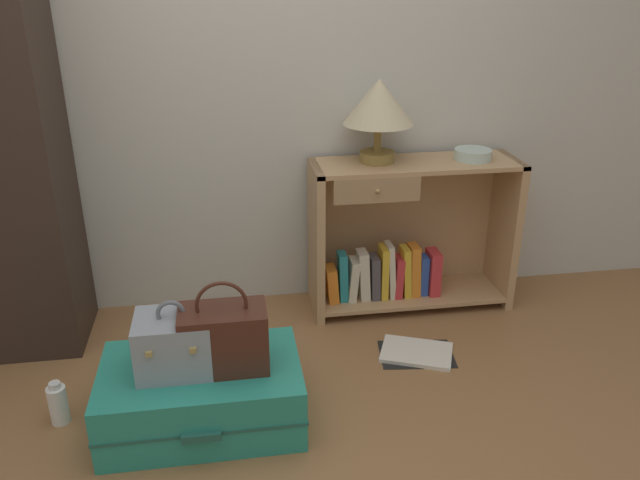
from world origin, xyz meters
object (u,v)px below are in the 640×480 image
object	(u,v)px
bowl	(473,154)
open_book_on_floor	(416,353)
bookshelf	(404,240)
handbag	(224,338)
bottle	(58,404)
train_case	(174,343)
table_lamp	(379,105)
suitcase_large	(202,394)

from	to	relation	value
bowl	open_book_on_floor	xyz separation A→B (m)	(-0.39, -0.48, -0.80)
bookshelf	handbag	world-z (taller)	bookshelf
bottle	train_case	bearing A→B (deg)	-10.61
bottle	bowl	bearing A→B (deg)	20.68
bowl	bottle	bearing A→B (deg)	-159.32
bookshelf	bowl	bearing A→B (deg)	-3.24
train_case	handbag	bearing A→B (deg)	-4.85
table_lamp	open_book_on_floor	xyz separation A→B (m)	(0.09, -0.52, -1.05)
handbag	bookshelf	bearing A→B (deg)	42.07
train_case	bottle	world-z (taller)	train_case
table_lamp	bowl	size ratio (longest dim) A/B	2.20
train_case	bottle	xyz separation A→B (m)	(-0.47, 0.09, -0.28)
bottle	open_book_on_floor	size ratio (longest dim) A/B	0.48
bowl	open_book_on_floor	size ratio (longest dim) A/B	0.47
train_case	open_book_on_floor	xyz separation A→B (m)	(1.05, 0.32, -0.36)
table_lamp	handbag	world-z (taller)	table_lamp
bookshelf	suitcase_large	distance (m)	1.34
bookshelf	table_lamp	size ratio (longest dim) A/B	2.59
bookshelf	bowl	world-z (taller)	bowl
bookshelf	bowl	distance (m)	0.55
bowl	suitcase_large	xyz separation A→B (m)	(-1.35, -0.81, -0.68)
handbag	bowl	bearing A→B (deg)	33.32
table_lamp	open_book_on_floor	size ratio (longest dim) A/B	1.05
bookshelf	open_book_on_floor	xyz separation A→B (m)	(-0.07, -0.50, -0.35)
suitcase_large	train_case	size ratio (longest dim) A/B	2.64
bottle	open_book_on_floor	bearing A→B (deg)	8.81
table_lamp	bottle	world-z (taller)	table_lamp
table_lamp	bottle	size ratio (longest dim) A/B	2.18
bowl	bottle	size ratio (longest dim) A/B	0.99
table_lamp	bowl	world-z (taller)	table_lamp
train_case	table_lamp	bearing A→B (deg)	41.33
table_lamp	bottle	bearing A→B (deg)	-152.14
suitcase_large	open_book_on_floor	bearing A→B (deg)	18.58
suitcase_large	handbag	size ratio (longest dim) A/B	2.13
suitcase_large	open_book_on_floor	world-z (taller)	suitcase_large
table_lamp	bookshelf	bearing A→B (deg)	-6.88
bowl	train_case	xyz separation A→B (m)	(-1.44, -0.81, -0.44)
table_lamp	suitcase_large	distance (m)	1.53
bookshelf	suitcase_large	world-z (taller)	bookshelf
train_case	bookshelf	bearing A→B (deg)	36.51
bowl	handbag	size ratio (longest dim) A/B	0.50
suitcase_large	train_case	xyz separation A→B (m)	(-0.09, -0.00, 0.24)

